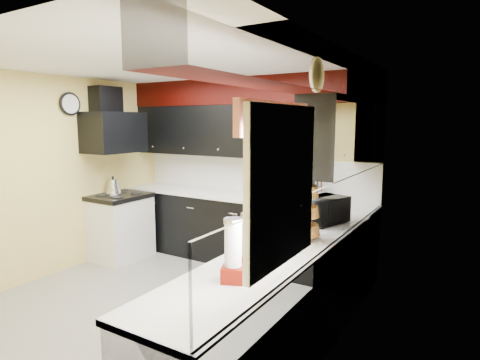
# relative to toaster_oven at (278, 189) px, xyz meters

# --- Properties ---
(ground) EXTENTS (3.60, 3.60, 0.00)m
(ground) POSITION_rel_toaster_oven_xyz_m (-0.58, -1.52, -1.06)
(ground) COLOR gray
(ground) RESTS_ON ground
(wall_back) EXTENTS (3.60, 0.06, 2.50)m
(wall_back) POSITION_rel_toaster_oven_xyz_m (-0.58, 0.28, 0.19)
(wall_back) COLOR #E0C666
(wall_back) RESTS_ON ground
(wall_right) EXTENTS (0.06, 3.60, 2.50)m
(wall_right) POSITION_rel_toaster_oven_xyz_m (1.22, -1.52, 0.19)
(wall_right) COLOR #E0C666
(wall_right) RESTS_ON ground
(wall_left) EXTENTS (0.06, 3.60, 2.50)m
(wall_left) POSITION_rel_toaster_oven_xyz_m (-2.38, -1.52, 0.19)
(wall_left) COLOR #E0C666
(wall_left) RESTS_ON ground
(ceiling) EXTENTS (3.60, 3.60, 0.06)m
(ceiling) POSITION_rel_toaster_oven_xyz_m (-0.58, -1.52, 1.44)
(ceiling) COLOR white
(ceiling) RESTS_ON wall_back
(cab_back) EXTENTS (3.60, 0.60, 0.90)m
(cab_back) POSITION_rel_toaster_oven_xyz_m (-0.58, -0.02, -0.61)
(cab_back) COLOR black
(cab_back) RESTS_ON ground
(cab_right) EXTENTS (0.60, 3.00, 0.90)m
(cab_right) POSITION_rel_toaster_oven_xyz_m (0.92, -1.82, -0.61)
(cab_right) COLOR black
(cab_right) RESTS_ON ground
(counter_back) EXTENTS (3.62, 0.64, 0.04)m
(counter_back) POSITION_rel_toaster_oven_xyz_m (-0.58, -0.02, -0.14)
(counter_back) COLOR white
(counter_back) RESTS_ON cab_back
(counter_right) EXTENTS (0.64, 3.02, 0.04)m
(counter_right) POSITION_rel_toaster_oven_xyz_m (0.92, -1.82, -0.14)
(counter_right) COLOR white
(counter_right) RESTS_ON cab_right
(splash_back) EXTENTS (3.60, 0.02, 0.50)m
(splash_back) POSITION_rel_toaster_oven_xyz_m (-0.58, 0.27, 0.13)
(splash_back) COLOR white
(splash_back) RESTS_ON counter_back
(splash_right) EXTENTS (0.02, 3.60, 0.50)m
(splash_right) POSITION_rel_toaster_oven_xyz_m (1.21, -1.52, 0.13)
(splash_right) COLOR white
(splash_right) RESTS_ON counter_right
(upper_back) EXTENTS (2.60, 0.35, 0.70)m
(upper_back) POSITION_rel_toaster_oven_xyz_m (-1.08, 0.10, 0.74)
(upper_back) COLOR black
(upper_back) RESTS_ON wall_back
(upper_right) EXTENTS (0.35, 1.80, 0.70)m
(upper_right) POSITION_rel_toaster_oven_xyz_m (1.05, -0.62, 0.74)
(upper_right) COLOR black
(upper_right) RESTS_ON wall_right
(soffit_back) EXTENTS (3.60, 0.36, 0.35)m
(soffit_back) POSITION_rel_toaster_oven_xyz_m (-0.58, 0.10, 1.26)
(soffit_back) COLOR black
(soffit_back) RESTS_ON wall_back
(soffit_right) EXTENTS (0.36, 3.24, 0.35)m
(soffit_right) POSITION_rel_toaster_oven_xyz_m (1.04, -1.70, 1.26)
(soffit_right) COLOR black
(soffit_right) RESTS_ON wall_right
(stove) EXTENTS (0.60, 0.75, 0.86)m
(stove) POSITION_rel_toaster_oven_xyz_m (-2.08, -0.77, -0.63)
(stove) COLOR white
(stove) RESTS_ON ground
(cooktop) EXTENTS (0.62, 0.77, 0.06)m
(cooktop) POSITION_rel_toaster_oven_xyz_m (-2.08, -0.77, -0.17)
(cooktop) COLOR black
(cooktop) RESTS_ON stove
(hood) EXTENTS (0.50, 0.78, 0.55)m
(hood) POSITION_rel_toaster_oven_xyz_m (-2.13, -0.77, 0.72)
(hood) COLOR black
(hood) RESTS_ON wall_left
(hood_duct) EXTENTS (0.24, 0.40, 0.40)m
(hood_duct) POSITION_rel_toaster_oven_xyz_m (-2.26, -0.77, 1.14)
(hood_duct) COLOR black
(hood_duct) RESTS_ON wall_left
(window) EXTENTS (0.03, 0.86, 0.96)m
(window) POSITION_rel_toaster_oven_xyz_m (1.21, -2.42, 0.49)
(window) COLOR white
(window) RESTS_ON wall_right
(valance) EXTENTS (0.04, 0.88, 0.20)m
(valance) POSITION_rel_toaster_oven_xyz_m (1.15, -2.42, 0.89)
(valance) COLOR red
(valance) RESTS_ON wall_right
(pan_top) EXTENTS (0.03, 0.22, 0.40)m
(pan_top) POSITION_rel_toaster_oven_xyz_m (0.24, 0.03, 0.94)
(pan_top) COLOR black
(pan_top) RESTS_ON upper_back
(pan_mid) EXTENTS (0.03, 0.28, 0.46)m
(pan_mid) POSITION_rel_toaster_oven_xyz_m (0.24, -0.10, 0.69)
(pan_mid) COLOR black
(pan_mid) RESTS_ON upper_back
(pan_low) EXTENTS (0.03, 0.24, 0.42)m
(pan_low) POSITION_rel_toaster_oven_xyz_m (0.24, 0.16, 0.66)
(pan_low) COLOR black
(pan_low) RESTS_ON upper_back
(cut_board) EXTENTS (0.03, 0.26, 0.35)m
(cut_board) POSITION_rel_toaster_oven_xyz_m (0.25, -0.22, 0.74)
(cut_board) COLOR white
(cut_board) RESTS_ON upper_back
(baskets) EXTENTS (0.27, 0.27, 0.50)m
(baskets) POSITION_rel_toaster_oven_xyz_m (0.94, -1.47, 0.12)
(baskets) COLOR brown
(baskets) RESTS_ON upper_right
(clock) EXTENTS (0.03, 0.30, 0.30)m
(clock) POSITION_rel_toaster_oven_xyz_m (-2.35, -1.27, 1.09)
(clock) COLOR black
(clock) RESTS_ON wall_left
(deco_plate) EXTENTS (0.03, 0.24, 0.24)m
(deco_plate) POSITION_rel_toaster_oven_xyz_m (1.19, -1.87, 1.19)
(deco_plate) COLOR white
(deco_plate) RESTS_ON wall_right
(toaster_oven) EXTENTS (0.51, 0.46, 0.25)m
(toaster_oven) POSITION_rel_toaster_oven_xyz_m (0.00, 0.00, 0.00)
(toaster_oven) COLOR black
(toaster_oven) RESTS_ON counter_back
(microwave) EXTENTS (0.44, 0.54, 0.26)m
(microwave) POSITION_rel_toaster_oven_xyz_m (0.91, -0.87, 0.00)
(microwave) COLOR black
(microwave) RESTS_ON counter_right
(utensil_crock) EXTENTS (0.17, 0.17, 0.15)m
(utensil_crock) POSITION_rel_toaster_oven_xyz_m (0.52, 0.04, -0.05)
(utensil_crock) COLOR silver
(utensil_crock) RESTS_ON counter_back
(knife_block) EXTENTS (0.15, 0.18, 0.25)m
(knife_block) POSITION_rel_toaster_oven_xyz_m (0.45, 0.04, -0.00)
(knife_block) COLOR black
(knife_block) RESTS_ON counter_back
(kettle) EXTENTS (0.28, 0.28, 0.20)m
(kettle) POSITION_rel_toaster_oven_xyz_m (-2.23, -0.74, -0.05)
(kettle) COLOR #AAAAAF
(kettle) RESTS_ON cooktop
(dispenser_a) EXTENTS (0.18, 0.18, 0.37)m
(dispenser_a) POSITION_rel_toaster_oven_xyz_m (0.94, -2.56, 0.06)
(dispenser_a) COLOR maroon
(dispenser_a) RESTS_ON counter_right
(dispenser_b) EXTENTS (0.16, 0.16, 0.36)m
(dispenser_b) POSITION_rel_toaster_oven_xyz_m (0.93, -2.34, 0.05)
(dispenser_b) COLOR #5A1B0E
(dispenser_b) RESTS_ON counter_right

